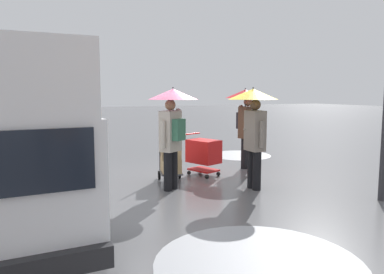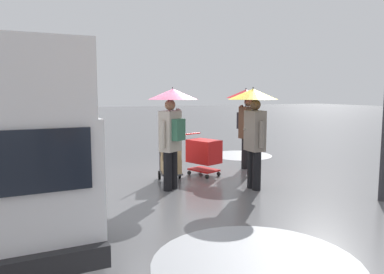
{
  "view_description": "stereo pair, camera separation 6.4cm",
  "coord_description": "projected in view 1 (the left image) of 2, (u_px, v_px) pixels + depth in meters",
  "views": [
    {
      "loc": [
        3.42,
        7.91,
        2.04
      ],
      "look_at": [
        0.0,
        0.35,
        1.05
      ],
      "focal_mm": 35.23,
      "sensor_mm": 36.0,
      "label": 1
    },
    {
      "loc": [
        3.37,
        7.94,
        2.04
      ],
      "look_at": [
        0.0,
        0.35,
        1.05
      ],
      "focal_mm": 35.23,
      "sensor_mm": 36.0,
      "label": 2
    }
  ],
  "objects": [
    {
      "name": "ground_plane",
      "position": [
        186.0,
        180.0,
        8.8
      ],
      "size": [
        90.0,
        90.0,
        0.0
      ],
      "primitive_type": "plane",
      "color": "#5B5B5E"
    },
    {
      "name": "slush_patch_near_cluster",
      "position": [
        240.0,
        155.0,
        12.23
      ],
      "size": [
        1.98,
        1.98,
        0.01
      ],
      "primitive_type": "cylinder",
      "color": "#999BA0",
      "rests_on": "ground"
    },
    {
      "name": "slush_patch_mid_street",
      "position": [
        259.0,
        263.0,
        4.51
      ],
      "size": [
        2.54,
        2.54,
        0.01
      ],
      "primitive_type": "cylinder",
      "color": "#999BA0",
      "rests_on": "ground"
    },
    {
      "name": "cargo_van_parked_right",
      "position": [
        3.0,
        150.0,
        5.6
      ],
      "size": [
        2.37,
        5.42,
        2.6
      ],
      "color": "white",
      "rests_on": "ground"
    },
    {
      "name": "shopping_cart_vendor",
      "position": [
        204.0,
        153.0,
        9.22
      ],
      "size": [
        0.8,
        0.96,
        1.02
      ],
      "color": "red",
      "rests_on": "ground"
    },
    {
      "name": "hand_dolly_boxes",
      "position": [
        171.0,
        158.0,
        8.56
      ],
      "size": [
        0.66,
        0.8,
        1.32
      ],
      "color": "#515156",
      "rests_on": "ground"
    },
    {
      "name": "pedestrian_pink_side",
      "position": [
        172.0,
        115.0,
        7.78
      ],
      "size": [
        1.04,
        1.04,
        2.15
      ],
      "color": "black",
      "rests_on": "ground"
    },
    {
      "name": "pedestrian_black_side",
      "position": [
        254.0,
        114.0,
        7.86
      ],
      "size": [
        1.04,
        1.04,
        2.15
      ],
      "color": "black",
      "rests_on": "ground"
    },
    {
      "name": "pedestrian_white_side",
      "position": [
        246.0,
        110.0,
        9.96
      ],
      "size": [
        1.04,
        1.04,
        2.15
      ],
      "color": "black",
      "rests_on": "ground"
    }
  ]
}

